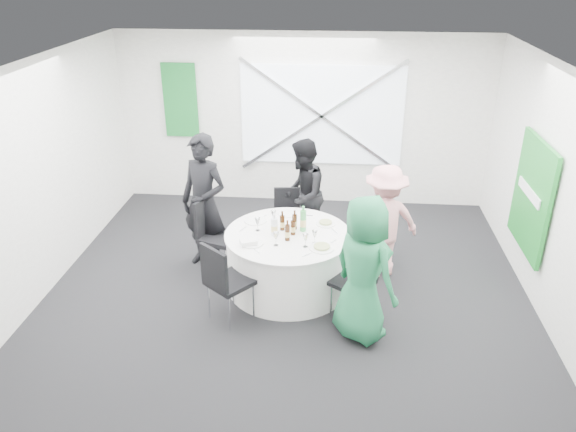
# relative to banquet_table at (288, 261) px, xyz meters

# --- Properties ---
(floor) EXTENTS (6.00, 6.00, 0.00)m
(floor) POSITION_rel_banquet_table_xyz_m (0.00, -0.20, -0.38)
(floor) COLOR black
(floor) RESTS_ON ground
(ceiling) EXTENTS (6.00, 6.00, 0.00)m
(ceiling) POSITION_rel_banquet_table_xyz_m (0.00, -0.20, 2.42)
(ceiling) COLOR white
(ceiling) RESTS_ON wall_back
(wall_back) EXTENTS (6.00, 0.00, 6.00)m
(wall_back) POSITION_rel_banquet_table_xyz_m (0.00, 2.80, 1.02)
(wall_back) COLOR silver
(wall_back) RESTS_ON floor
(wall_front) EXTENTS (6.00, 0.00, 6.00)m
(wall_front) POSITION_rel_banquet_table_xyz_m (0.00, -3.20, 1.02)
(wall_front) COLOR silver
(wall_front) RESTS_ON floor
(wall_left) EXTENTS (0.00, 6.00, 6.00)m
(wall_left) POSITION_rel_banquet_table_xyz_m (-3.00, -0.20, 1.02)
(wall_left) COLOR silver
(wall_left) RESTS_ON floor
(wall_right) EXTENTS (0.00, 6.00, 6.00)m
(wall_right) POSITION_rel_banquet_table_xyz_m (3.00, -0.20, 1.02)
(wall_right) COLOR silver
(wall_right) RESTS_ON floor
(window_panel) EXTENTS (2.60, 0.03, 1.60)m
(window_panel) POSITION_rel_banquet_table_xyz_m (0.30, 2.76, 1.12)
(window_panel) COLOR white
(window_panel) RESTS_ON wall_back
(window_brace_a) EXTENTS (2.63, 0.05, 1.84)m
(window_brace_a) POSITION_rel_banquet_table_xyz_m (0.30, 2.72, 1.12)
(window_brace_a) COLOR silver
(window_brace_a) RESTS_ON window_panel
(window_brace_b) EXTENTS (2.63, 0.05, 1.84)m
(window_brace_b) POSITION_rel_banquet_table_xyz_m (0.30, 2.72, 1.12)
(window_brace_b) COLOR silver
(window_brace_b) RESTS_ON window_panel
(green_banner) EXTENTS (0.55, 0.04, 1.20)m
(green_banner) POSITION_rel_banquet_table_xyz_m (-2.00, 2.75, 1.32)
(green_banner) COLOR #16722A
(green_banner) RESTS_ON wall_back
(green_sign) EXTENTS (0.05, 1.20, 1.40)m
(green_sign) POSITION_rel_banquet_table_xyz_m (2.94, 0.40, 0.82)
(green_sign) COLOR #177F26
(green_sign) RESTS_ON wall_right
(banquet_table) EXTENTS (1.56, 1.56, 0.76)m
(banquet_table) POSITION_rel_banquet_table_xyz_m (0.00, 0.00, 0.00)
(banquet_table) COLOR white
(banquet_table) RESTS_ON floor
(chair_back) EXTENTS (0.43, 0.43, 0.86)m
(chair_back) POSITION_rel_banquet_table_xyz_m (-0.11, 1.14, 0.12)
(chair_back) COLOR black
(chair_back) RESTS_ON floor
(chair_back_left) EXTENTS (0.60, 0.59, 1.02)m
(chair_back_left) POSITION_rel_banquet_table_xyz_m (-1.01, 0.36, 0.22)
(chair_back_left) COLOR black
(chair_back_left) RESTS_ON floor
(chair_back_right) EXTENTS (0.57, 0.57, 0.90)m
(chair_back_right) POSITION_rel_banquet_table_xyz_m (0.96, 0.68, 0.14)
(chair_back_right) COLOR black
(chair_back_right) RESTS_ON floor
(chair_front_right) EXTENTS (0.59, 0.59, 0.93)m
(chair_front_right) POSITION_rel_banquet_table_xyz_m (0.86, -0.61, 0.16)
(chair_front_right) COLOR black
(chair_front_right) RESTS_ON floor
(chair_front_left) EXTENTS (0.64, 0.64, 1.00)m
(chair_front_left) POSITION_rel_banquet_table_xyz_m (-0.66, -0.80, 0.21)
(chair_front_left) COLOR black
(chair_front_left) RESTS_ON floor
(person_man_back_left) EXTENTS (0.79, 0.67, 1.83)m
(person_man_back_left) POSITION_rel_banquet_table_xyz_m (-1.15, 0.49, 0.53)
(person_man_back_left) COLOR black
(person_man_back_left) RESTS_ON floor
(person_man_back) EXTENTS (0.49, 0.81, 1.60)m
(person_man_back) POSITION_rel_banquet_table_xyz_m (0.10, 1.14, 0.42)
(person_man_back) COLOR black
(person_man_back) RESTS_ON floor
(person_woman_pink) EXTENTS (1.08, 0.78, 1.51)m
(person_woman_pink) POSITION_rel_banquet_table_xyz_m (1.20, 0.46, 0.38)
(person_woman_pink) COLOR pink
(person_woman_pink) RESTS_ON floor
(person_woman_green) EXTENTS (0.95, 0.96, 1.67)m
(person_woman_green) POSITION_rel_banquet_table_xyz_m (0.89, -0.91, 0.45)
(person_woman_green) COLOR #207748
(person_woman_green) RESTS_ON floor
(plate_back) EXTENTS (0.25, 0.25, 0.01)m
(plate_back) POSITION_rel_banquet_table_xyz_m (-0.06, 0.56, 0.39)
(plate_back) COLOR white
(plate_back) RESTS_ON banquet_table
(plate_back_left) EXTENTS (0.29, 0.29, 0.01)m
(plate_back_left) POSITION_rel_banquet_table_xyz_m (-0.45, 0.32, 0.39)
(plate_back_left) COLOR white
(plate_back_left) RESTS_ON banquet_table
(plate_back_right) EXTENTS (0.24, 0.24, 0.04)m
(plate_back_right) POSITION_rel_banquet_table_xyz_m (0.45, 0.31, 0.40)
(plate_back_right) COLOR white
(plate_back_right) RESTS_ON banquet_table
(plate_front_right) EXTENTS (0.29, 0.29, 0.04)m
(plate_front_right) POSITION_rel_banquet_table_xyz_m (0.43, -0.34, 0.40)
(plate_front_right) COLOR white
(plate_front_right) RESTS_ON banquet_table
(plate_front_left) EXTENTS (0.26, 0.26, 0.01)m
(plate_front_left) POSITION_rel_banquet_table_xyz_m (-0.40, -0.30, 0.39)
(plate_front_left) COLOR white
(plate_front_left) RESTS_ON banquet_table
(napkin) EXTENTS (0.23, 0.19, 0.05)m
(napkin) POSITION_rel_banquet_table_xyz_m (-0.44, -0.33, 0.42)
(napkin) COLOR white
(napkin) RESTS_ON plate_front_left
(beer_bottle_a) EXTENTS (0.06, 0.06, 0.25)m
(beer_bottle_a) POSITION_rel_banquet_table_xyz_m (-0.08, 0.10, 0.48)
(beer_bottle_a) COLOR #3B1E0A
(beer_bottle_a) RESTS_ON banquet_table
(beer_bottle_b) EXTENTS (0.06, 0.06, 0.25)m
(beer_bottle_b) POSITION_rel_banquet_table_xyz_m (0.07, 0.14, 0.47)
(beer_bottle_b) COLOR #3B1E0A
(beer_bottle_b) RESTS_ON banquet_table
(beer_bottle_c) EXTENTS (0.06, 0.06, 0.24)m
(beer_bottle_c) POSITION_rel_banquet_table_xyz_m (0.06, -0.01, 0.47)
(beer_bottle_c) COLOR #3B1E0A
(beer_bottle_c) RESTS_ON banquet_table
(beer_bottle_d) EXTENTS (0.06, 0.06, 0.26)m
(beer_bottle_d) POSITION_rel_banquet_table_xyz_m (0.01, -0.17, 0.48)
(beer_bottle_d) COLOR #3B1E0A
(beer_bottle_d) RESTS_ON banquet_table
(green_water_bottle) EXTENTS (0.08, 0.08, 0.33)m
(green_water_bottle) POSITION_rel_banquet_table_xyz_m (0.18, 0.10, 0.51)
(green_water_bottle) COLOR green
(green_water_bottle) RESTS_ON banquet_table
(clear_water_bottle) EXTENTS (0.08, 0.08, 0.28)m
(clear_water_bottle) POSITION_rel_banquet_table_xyz_m (-0.16, -0.05, 0.49)
(clear_water_bottle) COLOR white
(clear_water_bottle) RESTS_ON banquet_table
(wine_glass_a) EXTENTS (0.07, 0.07, 0.17)m
(wine_glass_a) POSITION_rel_banquet_table_xyz_m (-0.21, 0.29, 0.50)
(wine_glass_a) COLOR white
(wine_glass_a) RESTS_ON banquet_table
(wine_glass_b) EXTENTS (0.07, 0.07, 0.17)m
(wine_glass_b) POSITION_rel_banquet_table_xyz_m (-0.11, -0.31, 0.50)
(wine_glass_b) COLOR white
(wine_glass_b) RESTS_ON banquet_table
(wine_glass_c) EXTENTS (0.07, 0.07, 0.17)m
(wine_glass_c) POSITION_rel_banquet_table_xyz_m (-0.38, 0.05, 0.50)
(wine_glass_c) COLOR white
(wine_glass_c) RESTS_ON banquet_table
(wine_glass_d) EXTENTS (0.07, 0.07, 0.17)m
(wine_glass_d) POSITION_rel_banquet_table_xyz_m (0.23, -0.32, 0.50)
(wine_glass_d) COLOR white
(wine_glass_d) RESTS_ON banquet_table
(wine_glass_e) EXTENTS (0.07, 0.07, 0.17)m
(wine_glass_e) POSITION_rel_banquet_table_xyz_m (0.34, -0.22, 0.50)
(wine_glass_e) COLOR white
(wine_glass_e) RESTS_ON banquet_table
(fork_a) EXTENTS (0.09, 0.14, 0.01)m
(fork_a) POSITION_rel_banquet_table_xyz_m (0.56, 0.12, 0.38)
(fork_a) COLOR silver
(fork_a) RESTS_ON banquet_table
(knife_a) EXTENTS (0.08, 0.14, 0.01)m
(knife_a) POSITION_rel_banquet_table_xyz_m (0.43, 0.38, 0.38)
(knife_a) COLOR silver
(knife_a) RESTS_ON banquet_table
(fork_b) EXTENTS (0.12, 0.12, 0.01)m
(fork_b) POSITION_rel_banquet_table_xyz_m (0.26, -0.51, 0.38)
(fork_b) COLOR silver
(fork_b) RESTS_ON banquet_table
(knife_b) EXTENTS (0.10, 0.13, 0.01)m
(knife_b) POSITION_rel_banquet_table_xyz_m (0.55, -0.17, 0.38)
(knife_b) COLOR silver
(knife_b) RESTS_ON banquet_table
(fork_c) EXTENTS (0.10, 0.13, 0.01)m
(fork_c) POSITION_rel_banquet_table_xyz_m (-0.36, 0.45, 0.38)
(fork_c) COLOR silver
(fork_c) RESTS_ON banquet_table
(knife_c) EXTENTS (0.07, 0.14, 0.01)m
(knife_c) POSITION_rel_banquet_table_xyz_m (-0.57, 0.07, 0.38)
(knife_c) COLOR silver
(knife_c) RESTS_ON banquet_table
(fork_d) EXTENTS (0.15, 0.02, 0.01)m
(fork_d) POSITION_rel_banquet_table_xyz_m (0.21, 0.54, 0.38)
(fork_d) COLOR silver
(fork_d) RESTS_ON banquet_table
(knife_d) EXTENTS (0.15, 0.03, 0.01)m
(knife_d) POSITION_rel_banquet_table_xyz_m (-0.12, 0.56, 0.38)
(knife_d) COLOR silver
(knife_d) RESTS_ON banquet_table
(fork_e) EXTENTS (0.12, 0.12, 0.01)m
(fork_e) POSITION_rel_banquet_table_xyz_m (-0.51, -0.26, 0.38)
(fork_e) COLOR silver
(fork_e) RESTS_ON banquet_table
(knife_e) EXTENTS (0.11, 0.13, 0.01)m
(knife_e) POSITION_rel_banquet_table_xyz_m (-0.32, -0.48, 0.38)
(knife_e) COLOR silver
(knife_e) RESTS_ON banquet_table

